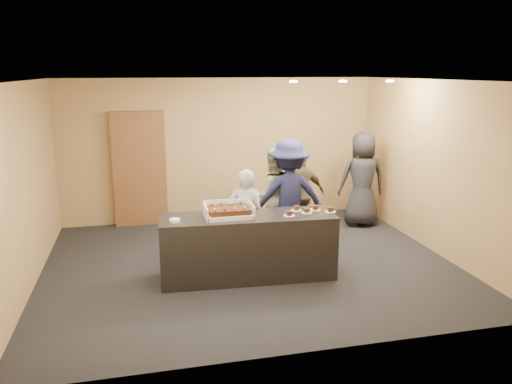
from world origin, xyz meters
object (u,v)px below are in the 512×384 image
sheet_cake (229,210)px  person_sage_man (273,196)px  person_brown_extra (300,194)px  person_dark_suit (362,179)px  serving_counter (248,247)px  plate_stack (175,220)px  cake_box (228,213)px  person_server_grey (246,218)px  storage_cabinet (139,169)px  person_navy_man (289,196)px

sheet_cake → person_sage_man: 1.64m
person_brown_extra → person_dark_suit: 1.44m
serving_counter → sheet_cake: (-0.26, -0.00, 0.55)m
plate_stack → person_brown_extra: person_brown_extra is taller
sheet_cake → person_dark_suit: person_dark_suit is taller
cake_box → person_brown_extra: bearing=43.6°
person_brown_extra → person_server_grey: bearing=30.8°
storage_cabinet → cake_box: storage_cabinet is taller
sheet_cake → person_brown_extra: 2.09m
storage_cabinet → person_dark_suit: size_ratio=1.21×
plate_stack → cake_box: bearing=6.3°
storage_cabinet → person_server_grey: bearing=-58.4°
plate_stack → person_sage_man: 2.19m
storage_cabinet → person_navy_man: bearing=-41.2°
cake_box → sheet_cake: 0.06m
serving_counter → person_sage_man: (0.71, 1.31, 0.36)m
plate_stack → person_navy_man: bearing=26.9°
person_sage_man → person_dark_suit: person_dark_suit is taller
serving_counter → person_navy_man: 1.31m
person_navy_man → plate_stack: bearing=31.4°
cake_box → plate_stack: cake_box is taller
person_sage_man → person_brown_extra: (0.52, 0.13, -0.03)m
person_navy_man → sheet_cake: bearing=42.8°
serving_counter → person_sage_man: 1.53m
cake_box → sheet_cake: (-0.00, -0.02, 0.05)m
person_sage_man → serving_counter: bearing=58.7°
serving_counter → person_dark_suit: size_ratio=1.37×
plate_stack → person_brown_extra: (2.22, 1.50, -0.14)m
plate_stack → person_sage_man: bearing=38.7°
person_sage_man → person_brown_extra: 0.54m
serving_counter → cake_box: 0.56m
sheet_cake → person_brown_extra: size_ratio=0.36×
serving_counter → storage_cabinet: size_ratio=1.13×
person_sage_man → sheet_cake: bearing=50.5°
cake_box → plate_stack: bearing=-173.7°
serving_counter → person_dark_suit: (2.58, 1.91, 0.43)m
cake_box → person_brown_extra: size_ratio=0.42×
serving_counter → sheet_cake: 0.61m
person_server_grey → person_sage_man: person_sage_man is taller
person_dark_suit → person_navy_man: bearing=37.2°
person_server_grey → cake_box: bearing=73.6°
serving_counter → storage_cabinet: bearing=119.6°
serving_counter → plate_stack: bearing=-173.4°
cake_box → person_sage_man: person_sage_man is taller
cake_box → person_server_grey: (0.34, 0.43, -0.21)m
person_navy_man → person_brown_extra: size_ratio=1.16×
serving_counter → person_brown_extra: bearing=52.9°
person_brown_extra → person_dark_suit: bearing=-170.8°
person_sage_man → cake_box: bearing=50.0°
serving_counter → person_brown_extra: size_ratio=1.54×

